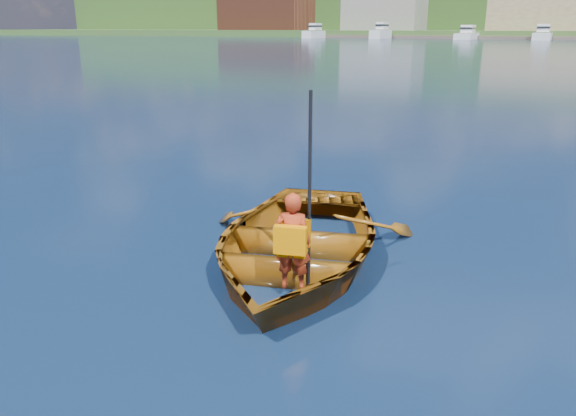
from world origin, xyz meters
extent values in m
plane|color=#152A40|center=(0.00, 0.00, 0.00)|extent=(600.00, 600.00, 0.00)
imported|color=maroon|center=(-1.10, -0.54, 0.27)|extent=(3.81, 4.66, 0.84)
imported|color=#AA3216|center=(-0.74, -1.38, 0.64)|extent=(0.44, 0.34, 1.07)
cube|color=orange|center=(-0.71, -1.49, 0.70)|extent=(0.35, 0.18, 0.30)
cube|color=orange|center=(-0.77, -1.26, 0.70)|extent=(0.35, 0.16, 0.30)
cube|color=orange|center=(-0.74, -1.38, 0.52)|extent=(0.34, 0.29, 0.05)
cylinder|color=black|center=(-0.63, -1.20, 1.15)|extent=(0.04, 0.04, 2.10)
cube|color=#405425|center=(0.00, 190.00, 1.00)|extent=(400.00, 80.00, 2.00)
cube|color=#24541E|center=(0.00, 240.00, 11.00)|extent=(400.00, 100.00, 22.00)
cube|color=brown|center=(-90.00, 165.00, 7.00)|extent=(28.00, 16.00, 10.00)
cube|color=gray|center=(-50.00, 165.00, 9.00)|extent=(22.00, 16.00, 14.00)
cube|color=tan|center=(-5.00, 165.00, 8.00)|extent=(30.00, 16.00, 12.00)
cube|color=white|center=(-63.35, 143.00, 0.85)|extent=(2.83, 10.12, 2.14)
cube|color=white|center=(-63.35, 144.01, 3.04)|extent=(1.98, 4.56, 1.80)
cube|color=black|center=(-63.35, 144.01, 3.14)|extent=(2.04, 4.76, 0.50)
cube|color=white|center=(-44.20, 143.00, 0.95)|extent=(2.97, 10.62, 2.37)
cube|color=white|center=(-44.20, 144.06, 3.27)|extent=(2.08, 4.78, 1.80)
cube|color=black|center=(-44.20, 144.06, 3.37)|extent=(2.14, 4.99, 0.50)
cube|color=white|center=(-22.22, 143.00, 0.64)|extent=(3.91, 13.97, 1.60)
cube|color=white|center=(-22.22, 144.40, 2.50)|extent=(2.74, 6.29, 1.80)
cube|color=black|center=(-22.22, 144.40, 2.60)|extent=(2.82, 6.57, 0.50)
cube|color=white|center=(-5.00, 143.00, 0.72)|extent=(3.83, 13.69, 1.79)
cube|color=white|center=(-5.00, 144.37, 2.69)|extent=(2.68, 6.16, 1.80)
cube|color=black|center=(-5.00, 144.37, 2.79)|extent=(2.76, 6.43, 0.50)
cylinder|color=#382314|center=(-68.87, 208.26, 7.55)|extent=(0.80, 0.80, 3.79)
sphere|color=#29581B|center=(-68.87, 208.26, 12.60)|extent=(7.07, 7.07, 7.07)
cylinder|color=#382314|center=(-135.23, 214.92, 8.33)|extent=(0.80, 0.80, 2.70)
sphere|color=#29581B|center=(-135.23, 214.92, 11.93)|extent=(5.04, 5.04, 5.04)
cylinder|color=#382314|center=(-134.68, 240.60, 13.59)|extent=(0.80, 0.80, 2.95)
cylinder|color=#382314|center=(-66.04, 240.26, 13.96)|extent=(0.80, 0.80, 3.81)
camera|label=1|loc=(1.64, -6.36, 2.79)|focal=35.00mm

